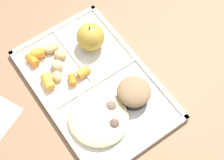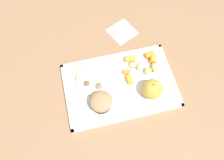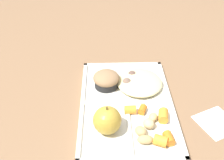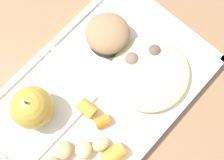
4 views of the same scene
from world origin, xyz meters
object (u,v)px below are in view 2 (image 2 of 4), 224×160
lunch_tray (120,86)px  bran_muffin (101,102)px  green_apple (152,89)px  plastic_fork (86,84)px

lunch_tray → bran_muffin: (0.08, 0.06, 0.03)m
green_apple → bran_muffin: 0.18m
lunch_tray → plastic_fork: (0.12, -0.03, 0.01)m
green_apple → plastic_fork: green_apple is taller
green_apple → bran_muffin: green_apple is taller
bran_muffin → lunch_tray: bearing=-145.8°
bran_muffin → plastic_fork: (0.04, -0.09, -0.02)m
green_apple → plastic_fork: size_ratio=0.52×
green_apple → plastic_fork: 0.24m
lunch_tray → green_apple: 0.12m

